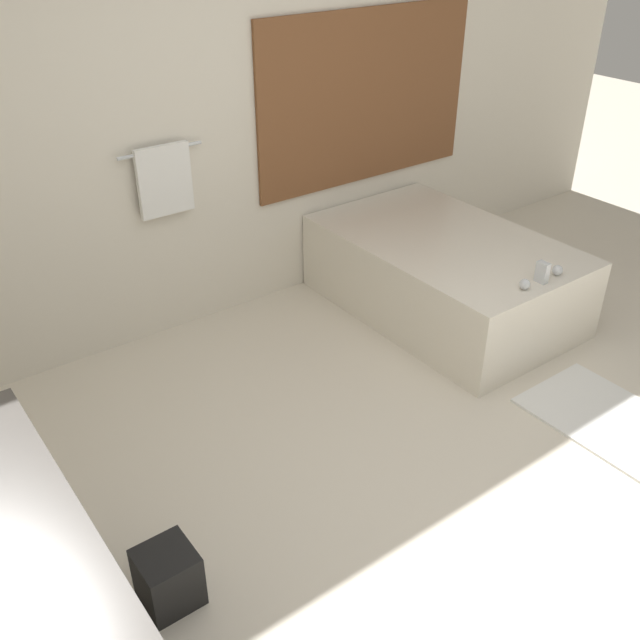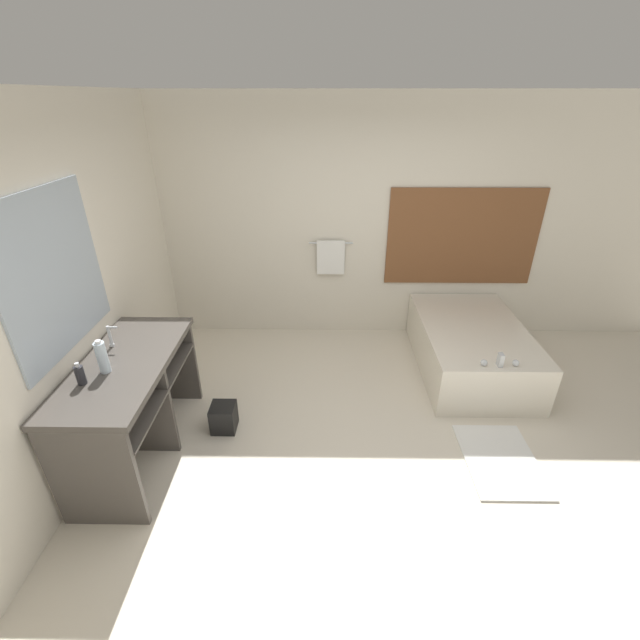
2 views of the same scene
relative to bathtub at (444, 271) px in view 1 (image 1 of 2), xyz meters
The scene contains 5 objects.
ground_plane 1.83m from the bathtub, 131.14° to the right, with size 16.00×16.00×0.00m, color beige.
wall_back_with_blinds 1.79m from the bathtub, 143.12° to the left, with size 7.40×0.13×2.70m.
bathtub is the anchor object (origin of this frame).
waste_bin 2.64m from the bathtub, 157.88° to the right, with size 0.21×0.21×0.25m.
bath_mat 1.38m from the bathtub, 94.88° to the right, with size 0.58×0.81×0.02m.
Camera 1 is at (-1.86, -1.44, 2.38)m, focal length 40.00 mm.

